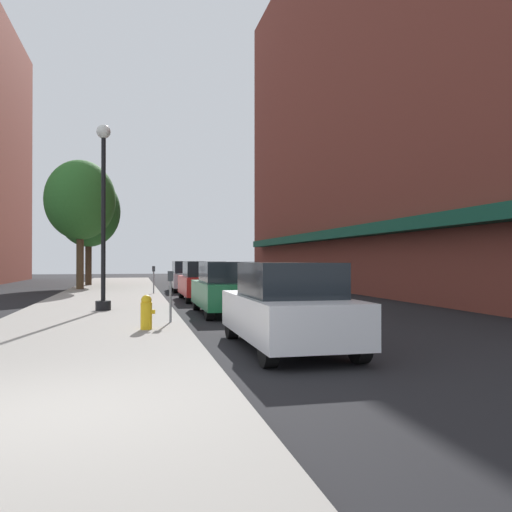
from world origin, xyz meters
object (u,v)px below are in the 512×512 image
object	(u,v)px
car_red	(203,281)
parking_meter_near	(171,290)
tree_mid	(80,200)
car_white	(287,307)
car_green	(227,289)
lamppost	(103,213)
fire_hydrant	(146,312)
tree_near	(89,211)
car_silver	(188,277)
parking_meter_far	(154,276)

from	to	relation	value
car_red	parking_meter_near	bearing A→B (deg)	-101.25
tree_mid	car_white	bearing A→B (deg)	-74.56
car_green	tree_mid	bearing A→B (deg)	113.06
lamppost	car_red	bearing A→B (deg)	52.58
fire_hydrant	parking_meter_near	world-z (taller)	parking_meter_near
car_white	parking_meter_near	bearing A→B (deg)	117.70
tree_mid	car_red	size ratio (longest dim) A/B	1.66
lamppost	tree_mid	xyz separation A→B (m)	(-1.97, 13.22, 1.82)
tree_near	parking_meter_near	bearing A→B (deg)	-80.17
tree_mid	car_silver	bearing A→B (deg)	-14.54
parking_meter_near	car_silver	bearing A→B (deg)	82.82
fire_hydrant	tree_mid	distance (m)	19.09
parking_meter_near	tree_near	bearing A→B (deg)	99.83
parking_meter_near	parking_meter_far	bearing A→B (deg)	90.00
lamppost	car_silver	world-z (taller)	lamppost
fire_hydrant	car_red	xyz separation A→B (m)	(2.58, 10.03, 0.29)
tree_mid	parking_meter_near	bearing A→B (deg)	-77.28
parking_meter_near	car_green	xyz separation A→B (m)	(1.95, 2.80, -0.14)
lamppost	tree_near	distance (m)	18.25
tree_mid	car_green	distance (m)	15.89
fire_hydrant	parking_meter_near	xyz separation A→B (m)	(0.63, 1.28, 0.43)
lamppost	car_white	size ratio (longest dim) A/B	1.37
tree_mid	car_red	world-z (taller)	tree_mid
parking_meter_far	car_green	distance (m)	9.59
tree_mid	car_white	size ratio (longest dim) A/B	1.66
parking_meter_far	tree_near	bearing A→B (deg)	111.42
car_red	car_silver	distance (m)	6.74
tree_near	car_green	distance (m)	20.29
fire_hydrant	parking_meter_far	size ratio (longest dim) A/B	0.60
parking_meter_near	parking_meter_far	xyz separation A→B (m)	(0.00, 12.19, 0.00)
car_red	tree_near	bearing A→B (deg)	114.98
tree_near	car_silver	xyz separation A→B (m)	(5.73, -6.35, -4.04)
car_white	car_silver	xyz separation A→B (m)	(0.00, 19.45, 0.00)
parking_meter_near	car_red	xyz separation A→B (m)	(1.95, 8.75, -0.14)
fire_hydrant	car_white	distance (m)	3.73
fire_hydrant	car_silver	size ratio (longest dim) A/B	0.18
lamppost	car_green	distance (m)	4.61
car_silver	car_white	bearing A→B (deg)	-89.27
car_red	fire_hydrant	bearing A→B (deg)	-103.11
car_green	car_red	world-z (taller)	same
car_white	car_green	xyz separation A→B (m)	(0.00, 6.76, 0.00)
parking_meter_far	car_green	bearing A→B (deg)	-78.27
lamppost	car_silver	size ratio (longest dim) A/B	1.37
parking_meter_near	parking_meter_far	size ratio (longest dim) A/B	1.00
car_red	lamppost	bearing A→B (deg)	-126.10
car_silver	parking_meter_near	bearing A→B (deg)	-96.45
parking_meter_near	car_white	distance (m)	4.42
fire_hydrant	car_silver	xyz separation A→B (m)	(2.58, 16.77, 0.29)
fire_hydrant	car_red	bearing A→B (deg)	75.58
tree_near	parking_meter_far	bearing A→B (deg)	-68.58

